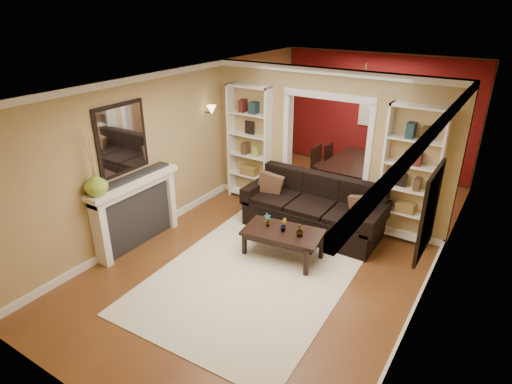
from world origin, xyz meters
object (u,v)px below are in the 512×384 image
Objects in this scene: coffee_table at (283,244)px; bookshelf_left at (250,144)px; sofa at (313,206)px; dining_table at (355,174)px; bookshelf_right at (410,176)px; fireplace at (137,212)px.

coffee_table is 0.53× the size of bookshelf_left.
sofa reaches higher than coffee_table.
dining_table is at bearing 45.31° from bookshelf_left.
bookshelf_right is (1.41, 0.58, 0.68)m from sofa.
coffee_table is 0.70× the size of dining_table.
fireplace is at bearing -102.05° from bookshelf_left.
coffee_table is at bearing 22.86° from fireplace.
coffee_table is at bearing -131.89° from bookshelf_right.
sofa is at bearing -178.52° from dining_table.
fireplace is 0.97× the size of dining_table.
bookshelf_left is at bearing 161.05° from sofa.
fireplace is at bearing -145.20° from bookshelf_right.
bookshelf_right reaches higher than coffee_table.
fireplace is (-2.23, -1.95, 0.11)m from sofa.
dining_table is (1.63, 1.65, -0.84)m from bookshelf_left.
sofa is 1.05m from coffee_table.
sofa is 2.96m from fireplace.
fireplace reaches higher than sofa.
bookshelf_left is 2.65m from fireplace.
coffee_table is 2.34m from bookshelf_right.
coffee_table is 0.72× the size of fireplace.
fireplace is (-3.64, -2.53, -0.57)m from bookshelf_right.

